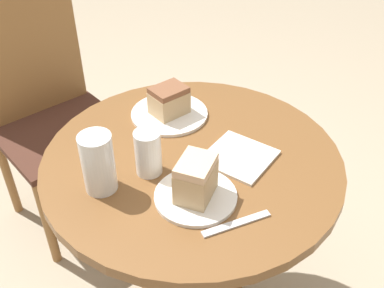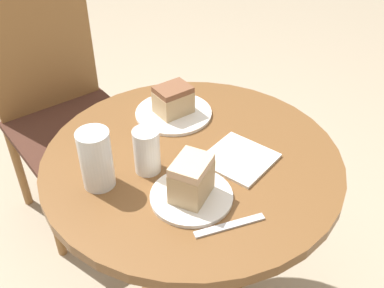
% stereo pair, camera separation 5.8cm
% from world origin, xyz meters
% --- Properties ---
extents(table, '(0.80, 0.80, 0.71)m').
position_xyz_m(table, '(0.00, 0.00, 0.53)').
color(table, brown).
rests_on(table, ground_plane).
extents(chair, '(0.46, 0.41, 0.98)m').
position_xyz_m(chair, '(-0.05, 0.79, 0.50)').
color(chair, olive).
rests_on(chair, ground_plane).
extents(plate_near, '(0.20, 0.20, 0.01)m').
position_xyz_m(plate_near, '(-0.10, -0.13, 0.72)').
color(plate_near, white).
rests_on(plate_near, table).
extents(plate_far, '(0.23, 0.23, 0.01)m').
position_xyz_m(plate_far, '(0.08, 0.19, 0.72)').
color(plate_far, white).
rests_on(plate_far, table).
extents(cake_slice_near, '(0.12, 0.11, 0.10)m').
position_xyz_m(cake_slice_near, '(-0.10, -0.13, 0.77)').
color(cake_slice_near, tan).
rests_on(cake_slice_near, plate_near).
extents(cake_slice_far, '(0.10, 0.08, 0.08)m').
position_xyz_m(cake_slice_far, '(0.08, 0.19, 0.76)').
color(cake_slice_far, tan).
rests_on(cake_slice_far, plate_far).
extents(glass_lemonade, '(0.07, 0.07, 0.12)m').
position_xyz_m(glass_lemonade, '(-0.12, 0.03, 0.77)').
color(glass_lemonade, beige).
rests_on(glass_lemonade, table).
extents(glass_water, '(0.08, 0.08, 0.15)m').
position_xyz_m(glass_water, '(-0.25, 0.05, 0.78)').
color(glass_water, silver).
rests_on(glass_water, table).
extents(napkin_stack, '(0.20, 0.20, 0.01)m').
position_xyz_m(napkin_stack, '(0.09, -0.09, 0.72)').
color(napkin_stack, silver).
rests_on(napkin_stack, table).
extents(fork, '(0.16, 0.07, 0.00)m').
position_xyz_m(fork, '(-0.09, -0.25, 0.72)').
color(fork, silver).
rests_on(fork, table).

